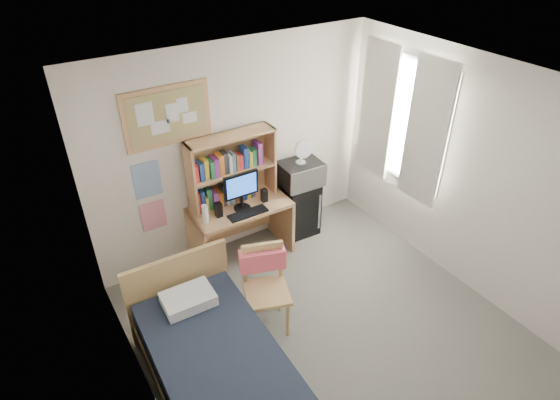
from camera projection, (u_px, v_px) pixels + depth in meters
floor at (340, 345)px, 4.76m from camera, size 3.60×4.20×0.02m
ceiling at (366, 101)px, 3.33m from camera, size 3.60×4.20×0.02m
wall_back at (236, 150)px, 5.52m from camera, size 3.60×0.04×2.60m
wall_left at (149, 331)px, 3.23m from camera, size 0.04×4.20×2.60m
wall_right at (485, 186)px, 4.85m from camera, size 0.04×4.20×2.60m
window_unit at (402, 121)px, 5.51m from camera, size 0.10×1.40×1.70m
curtain_left at (426, 134)px, 5.21m from camera, size 0.04×0.55×1.70m
curtain_right at (377, 110)px, 5.78m from camera, size 0.04×0.55×1.70m
bulletin_board at (167, 116)px, 4.82m from camera, size 0.94×0.03×0.64m
poster_wave at (147, 180)px, 5.05m from camera, size 0.30×0.01×0.42m
poster_japan at (153, 215)px, 5.31m from camera, size 0.28×0.01×0.36m
desk at (241, 231)px, 5.74m from camera, size 1.20×0.61×0.74m
desk_chair at (267, 292)px, 4.70m from camera, size 0.61×0.61×0.96m
mini_fridge at (299, 207)px, 6.18m from camera, size 0.46×0.46×0.75m
bed at (224, 381)px, 4.07m from camera, size 1.10×2.09×0.57m
hutch at (232, 169)px, 5.41m from camera, size 1.06×0.28×0.86m
monitor at (241, 192)px, 5.37m from camera, size 0.43×0.04×0.45m
keyboard at (248, 213)px, 5.39m from camera, size 0.48×0.16×0.02m
speaker_left at (219, 210)px, 5.31m from camera, size 0.07×0.07×0.18m
speaker_right at (264, 195)px, 5.58m from camera, size 0.07×0.07×0.16m
water_bottle at (205, 214)px, 5.19m from camera, size 0.07×0.07×0.23m
hoodie at (262, 259)px, 4.72m from camera, size 0.49×0.29×0.23m
microwave at (300, 173)px, 5.88m from camera, size 0.54×0.42×0.30m
desk_fan at (301, 152)px, 5.71m from camera, size 0.26×0.26×0.31m
pillow at (188, 299)px, 4.43m from camera, size 0.49×0.35×0.11m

